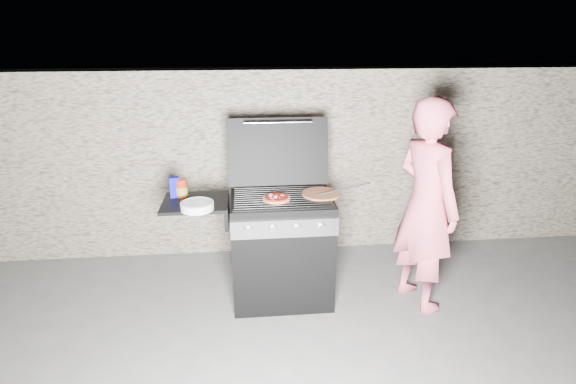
{
  "coord_description": "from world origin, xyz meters",
  "views": [
    {
      "loc": [
        -0.27,
        -3.27,
        2.16
      ],
      "look_at": [
        0.05,
        0.0,
        0.95
      ],
      "focal_mm": 28.0,
      "sensor_mm": 36.0,
      "label": 1
    }
  ],
  "objects": [
    {
      "name": "person",
      "position": [
        1.12,
        -0.15,
        0.85
      ],
      "size": [
        0.59,
        0.72,
        1.7
      ],
      "primitive_type": "imported",
      "rotation": [
        0.0,
        0.0,
        1.91
      ],
      "color": "#DF5A71",
      "rests_on": "ground"
    },
    {
      "name": "tongs",
      "position": [
        0.47,
        0.0,
        0.96
      ],
      "size": [
        0.47,
        0.05,
        0.1
      ],
      "primitive_type": "cylinder",
      "rotation": [
        0.0,
        1.4,
        0.08
      ],
      "color": "black",
      "rests_on": "gas_grill"
    },
    {
      "name": "pizza_plain",
      "position": [
        0.32,
        0.02,
        0.92
      ],
      "size": [
        0.39,
        0.39,
        0.02
      ],
      "primitive_type": "cylinder",
      "rotation": [
        0.0,
        0.0,
        -0.39
      ],
      "color": "#B16E46",
      "rests_on": "gas_grill"
    },
    {
      "name": "ground",
      "position": [
        0.0,
        0.0,
        0.0
      ],
      "size": [
        50.0,
        50.0,
        0.0
      ],
      "primitive_type": "plane",
      "color": "#504F4F"
    },
    {
      "name": "pizza_topped",
      "position": [
        -0.04,
        -0.05,
        0.92
      ],
      "size": [
        0.23,
        0.23,
        0.02
      ],
      "primitive_type": null,
      "rotation": [
        0.0,
        0.0,
        0.09
      ],
      "color": "#CB874B",
      "rests_on": "gas_grill"
    },
    {
      "name": "gas_grill",
      "position": [
        -0.25,
        0.0,
        0.46
      ],
      "size": [
        1.34,
        0.79,
        0.91
      ],
      "primitive_type": null,
      "color": "black",
      "rests_on": "ground"
    },
    {
      "name": "plate_stack",
      "position": [
        -0.64,
        -0.17,
        0.93
      ],
      "size": [
        0.28,
        0.28,
        0.06
      ],
      "primitive_type": "cylinder",
      "rotation": [
        0.0,
        0.0,
        0.14
      ],
      "color": "silver",
      "rests_on": "gas_grill"
    },
    {
      "name": "sauce_jar",
      "position": [
        -0.78,
        0.11,
        0.97
      ],
      "size": [
        0.12,
        0.12,
        0.14
      ],
      "primitive_type": "cylinder",
      "rotation": [
        0.0,
        0.0,
        0.32
      ],
      "color": "maroon",
      "rests_on": "gas_grill"
    },
    {
      "name": "stone_wall",
      "position": [
        0.0,
        1.05,
        0.9
      ],
      "size": [
        8.0,
        0.35,
        1.8
      ],
      "primitive_type": "cube",
      "color": "tan",
      "rests_on": "ground"
    },
    {
      "name": "blue_carton",
      "position": [
        -0.83,
        0.1,
        0.98
      ],
      "size": [
        0.08,
        0.06,
        0.16
      ],
      "primitive_type": "cube",
      "rotation": [
        0.0,
        0.0,
        0.23
      ],
      "color": "#07078D",
      "rests_on": "gas_grill"
    }
  ]
}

